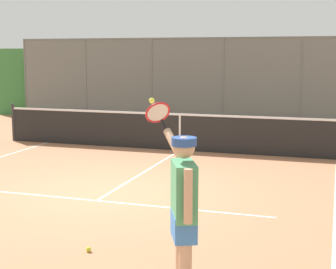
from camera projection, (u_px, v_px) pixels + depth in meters
name	position (u px, v px, depth m)	size (l,w,h in m)	color
ground_plane	(110.00, 193.00, 9.44)	(60.00, 60.00, 0.00)	#B27551
court_line_markings	(89.00, 206.00, 8.64)	(7.79, 8.97, 0.01)	white
fence_backdrop	(227.00, 86.00, 18.83)	(18.81, 1.37, 3.03)	slate
tennis_net	(180.00, 132.00, 13.48)	(10.01, 0.09, 1.07)	#2D2D2D
tennis_player	(183.00, 206.00, 5.20)	(0.88, 1.19, 1.98)	black
tennis_ball_near_net	(88.00, 249.00, 6.64)	(0.07, 0.07, 0.07)	#CCDB33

